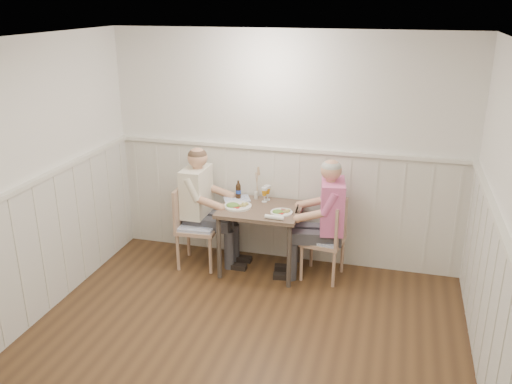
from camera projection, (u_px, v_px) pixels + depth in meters
ground_plane at (225, 375)px, 4.41m from camera, size 4.50×4.50×0.00m
room_shell at (221, 201)px, 3.89m from camera, size 4.04×4.54×2.60m
wainscot at (248, 262)px, 4.80m from camera, size 4.00×4.49×1.34m
dining_table at (261, 217)px, 5.90m from camera, size 0.87×0.70×0.75m
chair_right at (328, 237)px, 5.79m from camera, size 0.47×0.47×0.88m
chair_left at (193, 223)px, 6.09m from camera, size 0.47×0.47×0.93m
man_in_pink at (327, 229)px, 5.77m from camera, size 0.68×0.47×1.36m
diner_cream at (201, 214)px, 6.15m from camera, size 0.64×0.45×1.38m
plate_man at (281, 211)px, 5.71m from camera, size 0.24×0.24×0.06m
plate_diner at (236, 205)px, 5.87m from camera, size 0.30×0.30×0.08m
beer_glass_a at (267, 190)px, 6.05m from camera, size 0.07×0.07×0.17m
beer_glass_b at (264, 192)px, 5.99m from camera, size 0.07×0.07×0.17m
beer_bottle at (238, 191)px, 6.11m from camera, size 0.06×0.06×0.21m
rolled_napkin at (274, 217)px, 5.55m from camera, size 0.20×0.06×0.04m
grass_vase at (256, 184)px, 6.07m from camera, size 0.05×0.05×0.40m
gingham_mat at (237, 199)px, 6.12m from camera, size 0.36×0.33×0.01m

